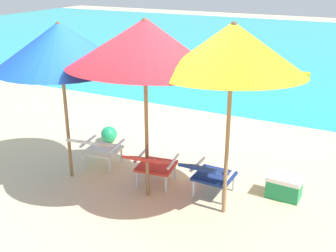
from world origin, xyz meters
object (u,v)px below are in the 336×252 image
Objects in this scene: swim_buoy at (282,72)px; beach_umbrella_right at (232,49)px; lounge_chair_center at (152,163)px; beach_umbrella_center at (145,45)px; lounge_chair_left at (97,147)px; beach_umbrella_left at (60,45)px; lounge_chair_right at (210,173)px; cooler_box at (284,187)px; beach_ball at (109,134)px.

beach_umbrella_right is at bearing -82.77° from swim_buoy.
beach_umbrella_center is at bearing -81.01° from lounge_chair_center.
beach_umbrella_right is at bearing -6.10° from lounge_chair_left.
swim_buoy is at bearing 79.47° from beach_umbrella_left.
swim_buoy is at bearing 95.22° from lounge_chair_right.
lounge_chair_right is at bearing 8.31° from beach_umbrella_left.
swim_buoy is 1.71× the size of lounge_chair_left.
cooler_box is at bearing 50.30° from beach_umbrella_right.
lounge_chair_left is 3.17× the size of beach_ball.
beach_umbrella_left is 2.44m from beach_umbrella_right.
lounge_chair_left is 1.06× the size of lounge_chair_right.
lounge_chair_right is at bearing 19.42° from beach_umbrella_center.
beach_umbrella_left reaches higher than lounge_chair_right.
beach_umbrella_center is at bearing -40.52° from beach_ball.
lounge_chair_right reaches higher than cooler_box.
beach_umbrella_right is (1.13, -0.12, 1.74)m from lounge_chair_center.
beach_umbrella_center is (0.03, -0.19, 1.71)m from lounge_chair_center.
beach_umbrella_center is 2.86m from beach_ball.
beach_umbrella_center is 1.00× the size of beach_umbrella_right.
beach_umbrella_left is at bearing -171.69° from lounge_chair_right.
swim_buoy is at bearing 89.09° from beach_umbrella_center.
lounge_chair_center is 0.38× the size of beach_umbrella_left.
lounge_chair_center is (1.04, -0.12, 0.00)m from lounge_chair_left.
beach_umbrella_right reaches higher than lounge_chair_right.
lounge_chair_center reaches higher than cooler_box.
swim_buoy is 8.18m from beach_umbrella_left.
beach_umbrella_center is at bearing -160.58° from lounge_chair_right.
cooler_box is at bearing -9.18° from beach_ball.
beach_umbrella_right reaches higher than swim_buoy.
lounge_chair_right is (0.69, -7.51, 0.31)m from swim_buoy.
swim_buoy is at bearing 88.84° from lounge_chair_center.
cooler_box is at bearing 19.66° from lounge_chair_center.
lounge_chair_right is 1.78m from beach_umbrella_right.
beach_ball is (-0.25, 1.37, -1.86)m from beach_umbrella_left.
beach_umbrella_right is at bearing -35.54° from lounge_chair_right.
lounge_chair_center is at bearing -36.79° from beach_ball.
swim_buoy is at bearing 75.21° from beach_ball.
beach_umbrella_center reaches higher than lounge_chair_left.
swim_buoy is 7.16m from cooler_box.
beach_umbrella_center is 8.54× the size of beach_ball.
swim_buoy is at bearing 80.97° from lounge_chair_left.
swim_buoy is 0.63× the size of beach_umbrella_center.
lounge_chair_right is at bearing -24.01° from beach_ball.
lounge_chair_center is 1.06× the size of lounge_chair_right.
swim_buoy is 1.81× the size of lounge_chair_right.
lounge_chair_center is 1.87m from cooler_box.
beach_ball is (-1.58, 1.35, -1.97)m from beach_umbrella_center.
beach_umbrella_center is (1.33, 0.03, 0.11)m from beach_umbrella_left.
beach_ball is at bearing -104.79° from swim_buoy.
lounge_chair_left is (-1.19, -7.48, 0.31)m from swim_buoy.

